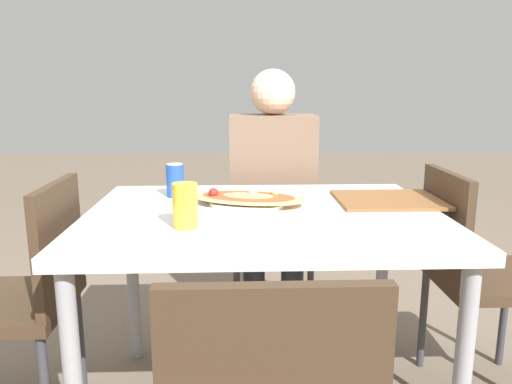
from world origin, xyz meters
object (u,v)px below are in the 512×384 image
Objects in this scene: chair_side_right at (473,268)px; drink_glass at (185,206)px; pizza_main at (248,199)px; dining_table at (264,233)px; chair_far_seated at (271,221)px; soda_can at (175,180)px; chair_side_left at (26,291)px; person_seated at (272,180)px.

drink_glass is (-1.02, -0.28, 0.31)m from chair_side_right.
pizza_main is 0.34m from drink_glass.
chair_far_seated reaches higher than dining_table.
pizza_main is 3.39× the size of drink_glass.
chair_far_seated is at bearing 53.27° from soda_can.
chair_side_left is (-0.78, -0.06, -0.17)m from dining_table.
chair_side_right is 1.89× the size of pizza_main.
chair_side_left is 0.63m from soda_can.
chair_far_seated is at bearing -90.00° from person_seated.
chair_side_right is (0.71, -0.67, 0.00)m from chair_far_seated.
dining_table is 0.95× the size of person_seated.
chair_side_left is at bearing 166.99° from drink_glass.
soda_can reaches higher than chair_far_seated.
dining_table is at bearing -36.77° from soda_can.
chair_far_seated is at bearing -46.01° from chair_side_left.
soda_can is (-1.10, 0.14, 0.31)m from chair_side_right.
chair_side_left is at bearing -147.23° from soda_can.
chair_side_left is 0.70× the size of person_seated.
person_seated is 0.58m from soda_can.
chair_far_seated is 1.05m from drink_glass.
chair_side_left reaches higher than dining_table.
drink_glass is (-0.32, -0.95, 0.31)m from chair_far_seated.
chair_side_right is at bearing -0.02° from pizza_main.
dining_table is 0.33m from drink_glass.
chair_side_left is 1.57m from chair_side_right.
pizza_main is (-0.12, -0.56, 0.04)m from person_seated.
drink_glass reaches higher than soda_can.
dining_table is 1.37× the size of chair_side_left.
pizza_main is (0.73, 0.16, 0.27)m from chair_side_left.
pizza_main is at bearing -77.91° from chair_side_left.
dining_table is 0.81m from chair_side_right.
chair_side_right reaches higher than dining_table.
drink_glass reaches higher than chair_far_seated.
chair_far_seated is 0.73m from soda_can.
dining_table is at bearing -82.78° from chair_side_right.
person_seated is at bearing 77.47° from pizza_main.
soda_can is at bearing 152.70° from pizza_main.
person_seated is (0.08, 0.66, 0.05)m from dining_table.
chair_side_left is 6.43× the size of drink_glass.
chair_far_seated is at bearing 84.37° from dining_table.
chair_far_seated is 0.25m from person_seated.
chair_far_seated is 1.00× the size of chair_side_right.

